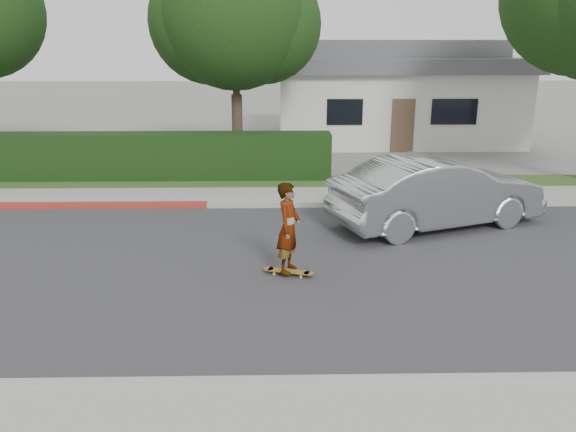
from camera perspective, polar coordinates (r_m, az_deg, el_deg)
ground at (r=11.24m, az=-15.72°, el=-4.99°), size 120.00×120.00×0.00m
road at (r=11.24m, az=-15.72°, el=-4.96°), size 60.00×8.00×0.01m
curb_near at (r=7.74m, az=-23.34°, el=-15.72°), size 60.00×0.20×0.15m
curb_far at (r=15.01m, az=-11.99°, el=1.09°), size 60.00×0.20×0.15m
sidewalk_far at (r=15.87m, az=-11.40°, el=1.92°), size 60.00×1.60×0.12m
planting_strip at (r=17.40m, az=-10.51°, el=3.25°), size 60.00×1.60×0.10m
hedge at (r=18.55m, az=-19.56°, el=5.61°), size 15.00×1.00×1.50m
tree_center at (r=19.35m, az=-5.45°, el=19.30°), size 5.66×4.84×7.44m
house at (r=26.67m, az=10.26°, el=12.39°), size 10.60×8.60×4.30m
skateboard at (r=10.40m, az=0.06°, el=-5.64°), size 0.97×0.46×0.09m
skateboarder at (r=10.10m, az=0.06°, el=-1.20°), size 0.58×0.71×1.67m
car_silver at (r=13.45m, az=14.92°, el=2.36°), size 5.29×3.40×1.65m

